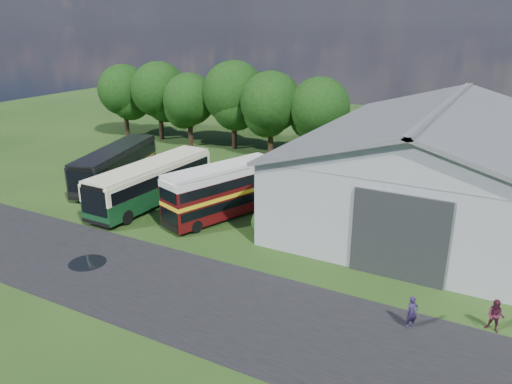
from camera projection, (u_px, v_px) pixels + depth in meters
The scene contains 17 objects.
ground at pixel (141, 249), 31.49m from camera, with size 120.00×120.00×0.00m, color #193511.
asphalt_road at pixel (146, 281), 27.64m from camera, with size 60.00×8.00×0.02m, color black.
puddle at pixel (88, 263), 29.68m from camera, with size 2.20×2.20×0.01m, color black.
storage_shed at pixel (441, 157), 36.53m from camera, with size 18.80×24.80×8.15m.
tree_far_left at pixel (124, 90), 59.93m from camera, with size 6.12×6.12×8.64m.
tree_left_a at pixel (159, 90), 57.98m from camera, with size 6.46×6.46×9.12m.
tree_left_b at pixel (189, 99), 55.09m from camera, with size 5.78×5.78×8.16m.
tree_mid at pixel (234, 93), 53.59m from camera, with size 6.80×6.80×9.60m.
tree_right_a at pixel (271, 102), 50.66m from camera, with size 6.26×6.26×8.83m.
tree_right_b at pixel (320, 107), 49.14m from camera, with size 5.98×5.98×8.45m.
shrub_front at pixel (263, 232), 33.91m from camera, with size 1.70×1.70×1.70m, color #194714.
shrub_mid at pixel (277, 222), 35.57m from camera, with size 1.60×1.60×1.60m, color #194714.
bus_green_single at pixel (152, 182), 38.66m from camera, with size 2.97×11.91×3.27m.
bus_maroon_double at pixel (222, 192), 35.89m from camera, with size 5.16×9.32×3.90m.
bus_dark_single at pixel (116, 165), 43.55m from camera, with size 5.74×11.66×3.14m.
visitor_a at pixel (412, 313), 23.22m from camera, with size 0.60×0.39×1.63m, color #251B3D.
visitor_b at pixel (495, 316), 22.99m from camera, with size 0.78×0.61×1.61m, color #461628.
Camera 1 is at (20.09, -21.51, 13.83)m, focal length 35.00 mm.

